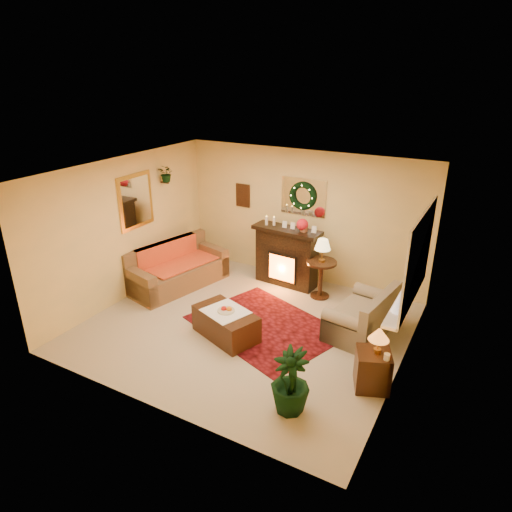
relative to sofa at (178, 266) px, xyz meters
The scene contains 31 objects.
floor 2.10m from the sofa, 19.56° to the right, with size 5.00×5.00×0.00m, color beige.
ceiling 2.99m from the sofa, 19.56° to the right, with size 5.00×5.00×0.00m, color white.
wall_back 2.64m from the sofa, 38.89° to the left, with size 5.00×5.00×0.00m, color #EFD88C.
wall_front 3.62m from the sofa, 56.61° to the right, with size 5.00×5.00×0.00m, color #EFD88C.
wall_left 1.24m from the sofa, 129.31° to the right, with size 4.50×4.50×0.00m, color #EFD88C.
wall_right 4.57m from the sofa, ahead, with size 4.50×4.50×0.00m, color #EFD88C.
area_rug 2.31m from the sofa, 13.61° to the right, with size 2.32×1.74×0.01m, color #630907.
sofa is the anchor object (origin of this frame).
red_throw 0.13m from the sofa, 113.92° to the left, with size 0.87×1.42×0.02m, color #AF0815.
fireplace 2.14m from the sofa, 31.68° to the left, with size 1.20×0.38×1.10m, color #36170F.
poinsettia 2.55m from the sofa, 27.18° to the left, with size 0.22×0.22×0.22m, color red.
mantel_candle_a 1.94m from the sofa, 37.94° to the left, with size 0.06×0.06×0.17m, color white.
mantel_candle_b 2.07m from the sofa, 36.22° to the left, with size 0.05×0.05×0.16m, color white.
mantel_mirror 2.78m from the sofa, 38.53° to the left, with size 0.92×0.02×0.72m, color white.
wreath 2.77m from the sofa, 37.79° to the left, with size 0.55×0.55×0.11m, color #194719.
wall_art 1.99m from the sofa, 69.17° to the left, with size 0.32×0.03×0.48m, color #381E11.
gold_mirror 1.48m from the sofa, 144.46° to the right, with size 0.03×0.84×1.00m, color gold.
hanging_plant 1.63m from the sofa, 138.12° to the left, with size 0.33×0.28×0.36m, color #194719.
loveseat 3.65m from the sofa, ahead, with size 0.76×1.32×0.76m, color #9E846C.
window_frame 4.56m from the sofa, ahead, with size 0.03×1.86×1.36m, color white.
window_glass 4.55m from the sofa, ahead, with size 0.02×1.70×1.22m, color black.
window_sill 4.34m from the sofa, ahead, with size 0.22×1.86×0.04m, color white.
mini_tree 4.40m from the sofa, ahead, with size 0.22×0.22×0.32m, color white.
sill_plant 4.40m from the sofa, ahead, with size 0.30×0.24×0.55m, color #1D5B26.
side_table_round 2.77m from the sofa, 19.34° to the left, with size 0.56×0.56×0.72m, color #4D2D21.
lamp_cream 2.81m from the sofa, 18.73° to the left, with size 0.29×0.29×0.45m, color #F5D984.
end_table_square 4.37m from the sofa, 15.98° to the right, with size 0.44×0.44×0.55m, color #3D1E12.
lamp_tiffany 4.40m from the sofa, 15.64° to the right, with size 0.28×0.28×0.40m, color orange.
coffee_table 2.12m from the sofa, 31.17° to the right, with size 1.07×0.59×0.45m, color #3D1F11.
fruit_bowl 2.12m from the sofa, 31.06° to the right, with size 0.27×0.27×0.06m, color beige.
floor_palm 4.04m from the sofa, 32.11° to the right, with size 1.47×1.47×2.62m, color #224B26.
Camera 1 is at (3.34, -5.67, 4.03)m, focal length 32.00 mm.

